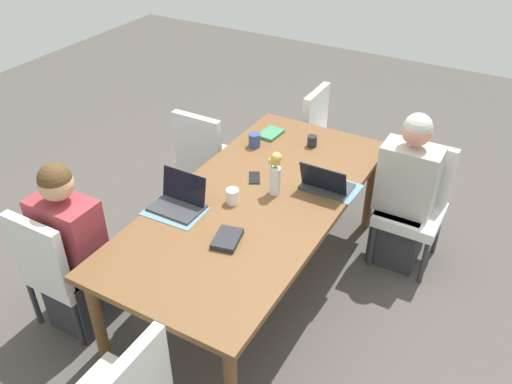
{
  "coord_description": "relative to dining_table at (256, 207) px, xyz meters",
  "views": [
    {
      "loc": [
        -2.42,
        -1.37,
        2.7
      ],
      "look_at": [
        0.0,
        0.0,
        0.8
      ],
      "focal_mm": 37.25,
      "sensor_mm": 36.0,
      "label": 1
    }
  ],
  "objects": [
    {
      "name": "laptop_far_left_mid",
      "position": [
        -0.32,
        0.37,
        0.11
      ],
      "size": [
        0.22,
        0.32,
        0.21
      ],
      "color": "#38383D",
      "rests_on": "dining_table"
    },
    {
      "name": "dining_table",
      "position": [
        0.0,
        0.0,
        0.0
      ],
      "size": [
        2.25,
        1.05,
        0.75
      ],
      "color": "brown",
      "rests_on": "ground_plane"
    },
    {
      "name": "chair_head_right_right_near",
      "position": [
        1.45,
        0.11,
        -0.19
      ],
      "size": [
        0.44,
        0.44,
        0.9
      ],
      "color": "silver",
      "rests_on": "ground_plane"
    },
    {
      "name": "person_near_left_near",
      "position": [
        0.8,
        -0.76,
        -0.16
      ],
      "size": [
        0.36,
        0.4,
        1.19
      ],
      "color": "#2D2D33",
      "rests_on": "ground_plane"
    },
    {
      "name": "coffee_mug_near_left",
      "position": [
        0.59,
        0.35,
        0.12
      ],
      "size": [
        0.09,
        0.09,
        0.1
      ],
      "primitive_type": "cylinder",
      "color": "#33477A",
      "rests_on": "dining_table"
    },
    {
      "name": "placemat_far_left_mid",
      "position": [
        -0.37,
        0.37,
        0.07
      ],
      "size": [
        0.27,
        0.37,
        0.0
      ],
      "primitive_type": "cube",
      "rotation": [
        0.0,
        0.0,
        -1.53
      ],
      "color": "slate",
      "rests_on": "dining_table"
    },
    {
      "name": "ground_plane",
      "position": [
        0.0,
        0.0,
        -0.69
      ],
      "size": [
        10.0,
        10.0,
        0.0
      ],
      "primitive_type": "plane",
      "color": "#4C4742"
    },
    {
      "name": "book_red_cover",
      "position": [
        0.8,
        0.32,
        0.08
      ],
      "size": [
        0.21,
        0.15,
        0.02
      ],
      "primitive_type": "cube",
      "rotation": [
        0.0,
        0.0,
        -0.07
      ],
      "color": "#3D7F56",
      "rests_on": "dining_table"
    },
    {
      "name": "book_blue_cover",
      "position": [
        -0.45,
        -0.07,
        0.09
      ],
      "size": [
        0.23,
        0.18,
        0.03
      ],
      "primitive_type": "cube",
      "rotation": [
        0.0,
        0.0,
        0.23
      ],
      "color": "#28282D",
      "rests_on": "dining_table"
    },
    {
      "name": "flower_vase",
      "position": [
        0.11,
        -0.07,
        0.23
      ],
      "size": [
        0.07,
        0.09,
        0.3
      ],
      "color": "silver",
      "rests_on": "dining_table"
    },
    {
      "name": "person_far_left_mid",
      "position": [
        -0.82,
        0.82,
        -0.16
      ],
      "size": [
        0.36,
        0.4,
        1.19
      ],
      "color": "#2D2D33",
      "rests_on": "ground_plane"
    },
    {
      "name": "phone_black",
      "position": [
        0.2,
        0.13,
        0.07
      ],
      "size": [
        0.17,
        0.14,
        0.01
      ],
      "primitive_type": "cube",
      "rotation": [
        0.0,
        0.0,
        0.52
      ],
      "color": "black",
      "rests_on": "dining_table"
    },
    {
      "name": "laptop_near_left_near",
      "position": [
        0.31,
        -0.35,
        0.11
      ],
      "size": [
        0.22,
        0.32,
        0.21
      ],
      "color": "#38383D",
      "rests_on": "dining_table"
    },
    {
      "name": "coffee_mug_near_right",
      "position": [
        0.8,
        -0.03,
        0.11
      ],
      "size": [
        0.07,
        0.07,
        0.08
      ],
      "primitive_type": "cylinder",
      "color": "#232328",
      "rests_on": "dining_table"
    },
    {
      "name": "chair_far_left_far",
      "position": [
        0.66,
        0.84,
        -0.19
      ],
      "size": [
        0.44,
        0.44,
        0.9
      ],
      "color": "silver",
      "rests_on": "ground_plane"
    },
    {
      "name": "placemat_near_left_near",
      "position": [
        0.36,
        -0.37,
        0.07
      ],
      "size": [
        0.28,
        0.37,
        0.0
      ],
      "primitive_type": "cube",
      "rotation": [
        0.0,
        0.0,
        1.53
      ],
      "color": "slate",
      "rests_on": "dining_table"
    },
    {
      "name": "coffee_mug_centre_left",
      "position": [
        -0.11,
        0.11,
        0.12
      ],
      "size": [
        0.08,
        0.08,
        0.1
      ],
      "primitive_type": "cylinder",
      "color": "white",
      "rests_on": "dining_table"
    },
    {
      "name": "chair_near_left_near",
      "position": [
        0.87,
        -0.82,
        -0.19
      ],
      "size": [
        0.44,
        0.44,
        0.9
      ],
      "color": "silver",
      "rests_on": "ground_plane"
    },
    {
      "name": "chair_far_left_mid",
      "position": [
        -0.89,
        0.88,
        -0.19
      ],
      "size": [
        0.44,
        0.44,
        0.9
      ],
      "color": "silver",
      "rests_on": "ground_plane"
    }
  ]
}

